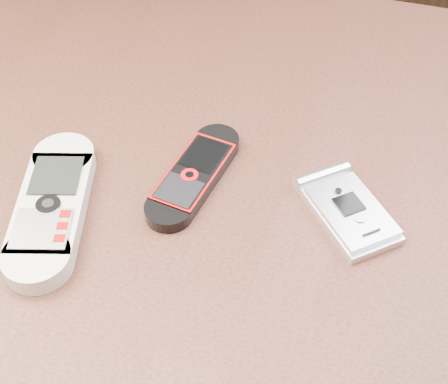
{
  "coord_description": "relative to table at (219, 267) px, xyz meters",
  "views": [
    {
      "loc": [
        0.12,
        -0.37,
        1.17
      ],
      "look_at": [
        0.01,
        0.0,
        0.76
      ],
      "focal_mm": 50.0,
      "sensor_mm": 36.0,
      "label": 1
    }
  ],
  "objects": [
    {
      "name": "motorola_razr",
      "position": [
        0.12,
        0.01,
        0.11
      ],
      "size": [
        0.11,
        0.11,
        0.02
      ],
      "primitive_type": "cube",
      "rotation": [
        0.0,
        0.0,
        0.72
      ],
      "color": "silver",
      "rests_on": "table"
    },
    {
      "name": "nokia_white",
      "position": [
        -0.14,
        -0.06,
        0.12
      ],
      "size": [
        0.11,
        0.19,
        0.02
      ],
      "primitive_type": "cube",
      "rotation": [
        0.0,
        0.0,
        0.28
      ],
      "color": "beige",
      "rests_on": "table"
    },
    {
      "name": "table",
      "position": [
        0.0,
        0.0,
        0.0
      ],
      "size": [
        1.2,
        0.8,
        0.75
      ],
      "color": "black",
      "rests_on": "ground"
    },
    {
      "name": "nokia_black_red",
      "position": [
        -0.03,
        0.02,
        0.11
      ],
      "size": [
        0.06,
        0.15,
        0.01
      ],
      "primitive_type": "cube",
      "rotation": [
        0.0,
        0.0,
        -0.14
      ],
      "color": "black",
      "rests_on": "table"
    }
  ]
}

